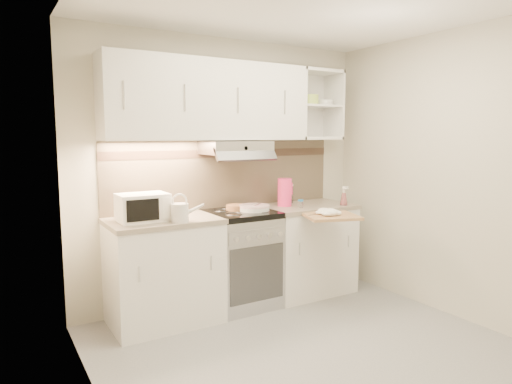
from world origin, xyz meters
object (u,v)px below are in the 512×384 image
Objects in this scene: plate_stack at (254,208)px; spray_bottle at (344,197)px; electric_range at (241,258)px; glass_jar at (288,193)px; cutting_board at (331,216)px; watering_can at (181,212)px; microwave at (143,207)px; pink_pitcher at (285,192)px.

spray_bottle is (0.94, -0.17, 0.05)m from plate_stack.
glass_jar is (0.67, 0.20, 0.55)m from electric_range.
cutting_board is (-0.04, -0.72, -0.12)m from glass_jar.
watering_can is 0.59× the size of cutting_board.
cutting_board is at bearing 5.70° from watering_can.
spray_bottle reaches higher than electric_range.
spray_bottle is (1.97, -0.20, -0.03)m from microwave.
plate_stack is 0.43m from pink_pitcher.
electric_range is 4.46× the size of spray_bottle.
microwave is at bearing 155.94° from spray_bottle.
watering_can is 1.41m from glass_jar.
watering_can is (-0.67, -0.22, 0.53)m from electric_range.
plate_stack is at bearing -156.73° from pink_pitcher.
glass_jar is 0.95× the size of spray_bottle.
glass_jar is (0.56, 0.25, 0.07)m from plate_stack.
cutting_board is at bearing -92.94° from glass_jar.
spray_bottle is (0.54, -0.26, -0.06)m from pink_pitcher.
cutting_board is (0.12, -0.56, -0.17)m from pink_pitcher.
cutting_board is at bearing -66.88° from pink_pitcher.
glass_jar is at bearing 113.97° from spray_bottle.
plate_stack is (0.11, -0.05, 0.48)m from electric_range.
pink_pitcher is at bearing 12.36° from plate_stack.
plate_stack is 0.63× the size of cutting_board.
electric_range is at bearing -163.45° from glass_jar.
electric_range is 1.99× the size of cutting_board.
microwave is 1.04m from plate_stack.
watering_can is 1.33× the size of spray_bottle.
spray_bottle is at bearing 55.07° from cutting_board.
spray_bottle is at bearing -47.89° from glass_jar.
watering_can is (0.25, -0.21, -0.03)m from microwave.
spray_bottle reaches higher than plate_stack.
pink_pitcher reaches higher than electric_range.
electric_range is 0.92m from cutting_board.
cutting_board is at bearing -39.26° from electric_range.
cutting_board is (0.52, -0.47, -0.05)m from plate_stack.
pink_pitcher reaches higher than microwave.
electric_range is 4.68× the size of glass_jar.
pink_pitcher is (0.40, 0.09, 0.11)m from plate_stack.
electric_range is 0.89m from watering_can.
microwave is at bearing -166.96° from pink_pitcher.
glass_jar is (1.35, 0.42, 0.01)m from watering_can.
microwave is 1.64m from cutting_board.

